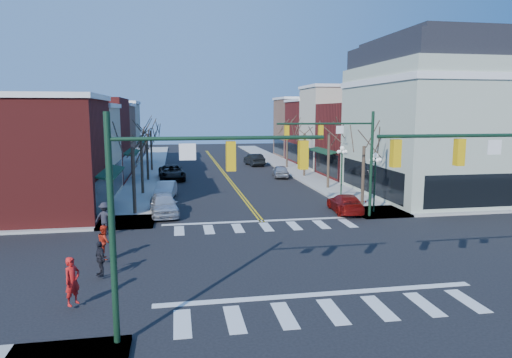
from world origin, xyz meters
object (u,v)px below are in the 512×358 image
pedestrian_red_a (72,281)px  pedestrian_red_b (105,242)px  victorian_corner (439,118)px  car_left_mid (166,190)px  car_left_near (164,204)px  pedestrian_dark_a (100,259)px  pedestrian_dark_b (105,218)px  car_left_far (172,172)px  lamppost_corner (375,172)px  lamppost_midblock (342,162)px  car_right_near (345,203)px  car_right_far (254,160)px  car_right_mid (280,171)px

pedestrian_red_a → pedestrian_red_b: (0.37, 5.29, -0.07)m
victorian_corner → car_left_mid: 23.80m
car_left_near → pedestrian_dark_a: (-2.41, -11.92, 0.13)m
pedestrian_dark_b → pedestrian_red_a: bearing=109.3°
car_left_far → pedestrian_dark_b: bearing=-103.5°
car_left_far → pedestrian_red_a: 31.88m
lamppost_corner → car_left_near: size_ratio=0.94×
car_left_near → victorian_corner: bearing=4.4°
lamppost_midblock → pedestrian_red_a: lamppost_midblock is taller
lamppost_corner → car_left_mid: (-14.60, 8.55, -2.27)m
car_right_near → pedestrian_dark_a: 18.57m
victorian_corner → car_right_far: bearing=115.9°
car_right_near → pedestrian_dark_a: bearing=40.5°
car_left_mid → car_left_far: size_ratio=0.74×
victorian_corner → car_left_mid: (-22.90, 2.55, -5.97)m
car_left_near → pedestrian_dark_a: 12.17m
car_left_near → car_left_far: 16.85m
car_right_near → pedestrian_red_a: pedestrian_red_a is taller
lamppost_corner → pedestrian_red_b: lamppost_corner is taller
pedestrian_dark_a → pedestrian_red_a: bearing=-38.8°
car_left_mid → car_right_mid: car_left_mid is taller
victorian_corner → pedestrian_red_a: 32.41m
victorian_corner → car_left_near: (-22.90, -3.92, -5.87)m
car_right_near → pedestrian_dark_a: pedestrian_dark_a is taller
car_right_near → car_left_near: bearing=-0.2°
car_right_near → pedestrian_red_b: (-15.35, -8.29, 0.32)m
pedestrian_red_a → car_left_mid: bearing=28.3°
victorian_corner → pedestrian_red_b: bearing=-152.1°
pedestrian_red_a → pedestrian_dark_a: (0.52, 2.93, -0.13)m
victorian_corner → car_left_far: 26.59m
car_left_near → car_left_far: car_left_near is taller
car_left_near → car_left_far: bearing=83.2°
car_left_near → car_right_mid: car_left_near is taller
pedestrian_red_a → victorian_corner: bearing=-17.9°
car_left_far → car_right_mid: car_left_far is taller
lamppost_corner → pedestrian_red_a: 21.77m
lamppost_midblock → car_left_mid: bearing=172.0°
victorian_corner → pedestrian_dark_b: bearing=-161.5°
car_left_far → car_right_near: (12.38, -18.11, -0.12)m
car_right_near → lamppost_corner: bearing=161.0°
pedestrian_red_a → pedestrian_red_b: bearing=32.1°
car_left_far → car_right_far: car_right_far is taller
lamppost_midblock → car_right_mid: size_ratio=1.08×
pedestrian_red_a → pedestrian_red_b: pedestrian_red_a is taller
car_left_far → car_right_far: bearing=42.1°
lamppost_corner → car_left_near: 14.91m
car_right_mid → pedestrian_dark_a: 31.99m
lamppost_midblock → pedestrian_red_b: lamppost_midblock is taller
pedestrian_red_a → car_left_near: bearing=25.0°
car_left_near → car_right_far: 30.19m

